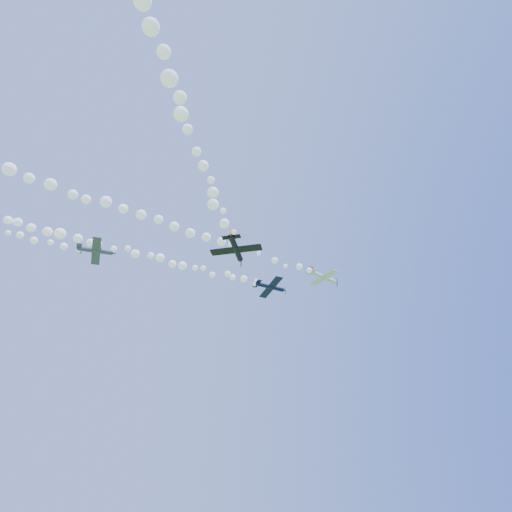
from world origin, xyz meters
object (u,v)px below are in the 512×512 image
object	(u,v)px
plane_white	(324,277)
plane_black	(236,249)
plane_navy	(271,287)
plane_grey	(96,251)

from	to	relation	value
plane_white	plane_black	world-z (taller)	plane_white
plane_navy	plane_grey	size ratio (longest dim) A/B	1.17
plane_grey	plane_white	bearing A→B (deg)	5.82
plane_white	plane_navy	size ratio (longest dim) A/B	1.01
plane_grey	plane_black	world-z (taller)	plane_grey
plane_white	plane_black	distance (m)	35.51
plane_grey	plane_black	distance (m)	26.36
plane_black	plane_grey	bearing A→B (deg)	76.89
plane_navy	plane_grey	xyz separation A→B (m)	(-32.43, -9.41, -3.90)
plane_white	plane_navy	xyz separation A→B (m)	(-10.67, 2.52, -2.59)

